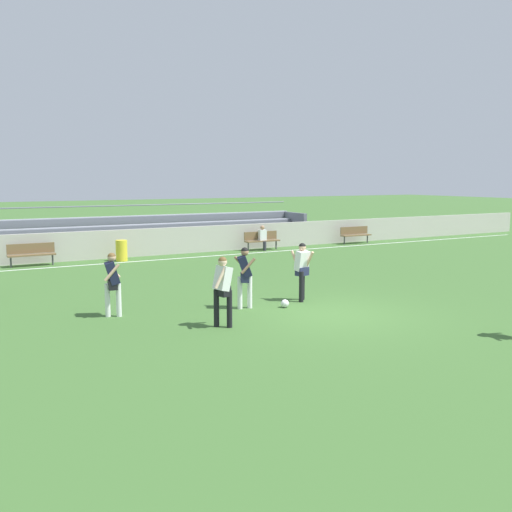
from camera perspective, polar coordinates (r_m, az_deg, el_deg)
ground_plane at (r=14.70m, az=7.58°, el=-5.85°), size 160.00×160.00×0.00m
field_line_sideline at (r=24.73m, az=-8.39°, el=-0.27°), size 44.00×0.12×0.01m
sideline_wall at (r=26.02m, az=-9.55°, el=1.47°), size 48.00×0.16×1.24m
bleacher_stand at (r=28.15m, az=-11.67°, el=2.44°), size 18.07×2.54×2.15m
bench_far_left at (r=27.43m, az=0.57°, el=1.75°), size 1.80×0.40×0.90m
bench_far_right at (r=24.11m, az=-21.80°, el=0.34°), size 1.80×0.40×0.90m
bench_near_bin at (r=30.66m, az=10.02°, el=2.27°), size 1.80×0.40×0.90m
trash_bin at (r=24.44m, az=-13.46°, el=0.54°), size 0.48×0.48×0.89m
spectator_seated at (r=27.31m, az=0.69°, el=2.05°), size 0.36×0.42×1.21m
player_dark_dropping_back at (r=15.00m, az=-1.14°, el=-1.67°), size 0.52×0.64×1.65m
player_white_pressing_high at (r=16.00m, az=4.69°, el=-1.08°), size 0.45×0.59×1.66m
player_white_on_ball at (r=13.14m, az=-3.39°, el=-2.99°), size 0.61×0.46×1.67m
player_dark_wide_right at (r=14.56m, az=-14.34°, el=-2.27°), size 0.51×0.52×1.63m
soccer_ball at (r=15.29m, az=2.94°, el=-4.83°), size 0.22×0.22×0.22m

